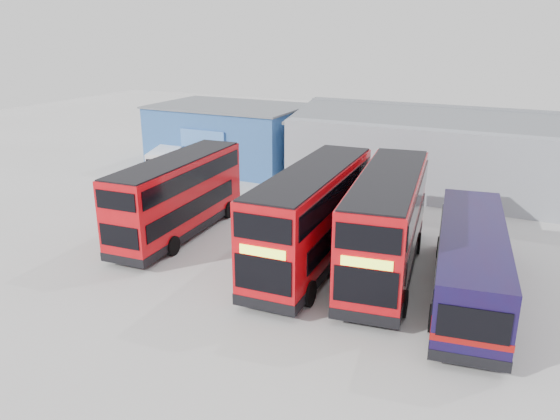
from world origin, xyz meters
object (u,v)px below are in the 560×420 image
Objects in this scene: double_decker_centre at (312,219)px; double_decker_left at (178,198)px; office_block at (230,135)px; double_decker_right at (386,225)px; single_decker_blue at (470,264)px; maintenance_shed at (512,156)px; panel_van at (168,160)px.

double_decker_left is at bearing 173.20° from double_decker_centre.
double_decker_centre is (14.13, -15.92, -0.14)m from office_block.
office_block reaches higher than double_decker_right.
double_decker_left is 11.84m from double_decker_right.
double_decker_left reaches higher than single_decker_blue.
maintenance_shed reaches higher than single_decker_blue.
office_block is 0.40× the size of maintenance_shed.
double_decker_left is at bearing -11.15° from single_decker_blue.
office_block reaches higher than panel_van.
double_decker_right is 4.20m from single_decker_blue.
double_decker_right is at bearing -47.14° from panel_van.
double_decker_right is (11.83, 0.14, 0.21)m from double_decker_left.
double_decker_centre is 7.55m from single_decker_blue.
double_decker_right is (17.63, -15.21, -0.15)m from office_block.
double_decker_right is (3.50, 0.71, -0.01)m from double_decker_centre.
double_decker_right is 0.97× the size of single_decker_blue.
double_decker_right is at bearing -104.25° from maintenance_shed.
maintenance_shed is 2.59× the size of double_decker_right.
office_block is at bearing 131.46° from double_decker_right.
office_block is 1.04× the size of double_decker_right.
maintenance_shed is 19.58m from double_decker_centre.
maintenance_shed is at bearing 5.21° from office_block.
double_decker_centre reaches higher than single_decker_blue.
double_decker_right reaches higher than panel_van.
maintenance_shed is 23.75m from double_decker_left.
maintenance_shed reaches higher than double_decker_left.
double_decker_left is at bearing -71.02° from panel_van.
maintenance_shed reaches higher than office_block.
double_decker_centre is 3.57m from double_decker_right.
double_decker_right is at bearing -40.78° from office_block.
double_decker_right is (-4.37, -17.21, -0.17)m from maintenance_shed.
maintenance_shed is 25.75m from panel_van.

